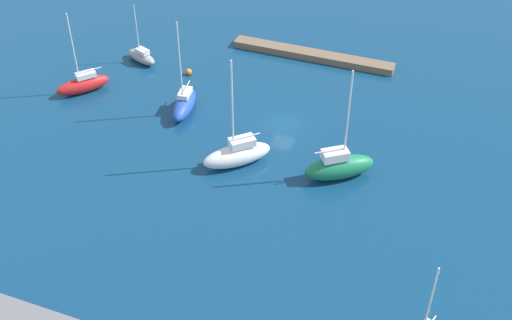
# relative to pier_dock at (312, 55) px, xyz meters

# --- Properties ---
(water) EXTENTS (160.00, 160.00, 0.00)m
(water) POSITION_rel_pier_dock_xyz_m (-1.31, 15.79, -0.45)
(water) COLOR navy
(water) RESTS_ON ground
(pier_dock) EXTENTS (21.61, 2.04, 0.89)m
(pier_dock) POSITION_rel_pier_dock_xyz_m (0.00, 0.00, 0.00)
(pier_dock) COLOR brown
(pier_dock) RESTS_ON ground
(sailboat_red_lone_south) EXTENTS (5.64, 6.19, 10.51)m
(sailboat_red_lone_south) POSITION_rel_pier_dock_xyz_m (23.72, 17.74, 0.65)
(sailboat_red_lone_south) COLOR red
(sailboat_red_lone_south) RESTS_ON water
(sailboat_white_east_end) EXTENTS (7.09, 6.80, 12.56)m
(sailboat_white_east_end) POSITION_rel_pier_dock_xyz_m (0.96, 24.17, 0.86)
(sailboat_white_east_end) COLOR white
(sailboat_white_east_end) RESTS_ON water
(sailboat_green_far_south) EXTENTS (7.47, 6.35, 12.56)m
(sailboat_green_far_south) POSITION_rel_pier_dock_xyz_m (-9.52, 22.49, 0.97)
(sailboat_green_far_south) COLOR #19724C
(sailboat_green_far_south) RESTS_ON water
(sailboat_gray_along_channel) EXTENTS (5.19, 3.43, 7.96)m
(sailboat_gray_along_channel) POSITION_rel_pier_dock_xyz_m (20.63, 8.83, 0.37)
(sailboat_gray_along_channel) COLOR gray
(sailboat_gray_along_channel) RESTS_ON water
(sailboat_blue_mid_basin) EXTENTS (3.01, 6.59, 11.75)m
(sailboat_blue_mid_basin) POSITION_rel_pier_dock_xyz_m (10.31, 17.40, 0.71)
(sailboat_blue_mid_basin) COLOR #2347B2
(sailboat_blue_mid_basin) RESTS_ON water
(mooring_buoy_orange) EXTENTS (0.81, 0.81, 0.81)m
(mooring_buoy_orange) POSITION_rel_pier_dock_xyz_m (13.50, 9.60, -0.04)
(mooring_buoy_orange) COLOR orange
(mooring_buoy_orange) RESTS_ON water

